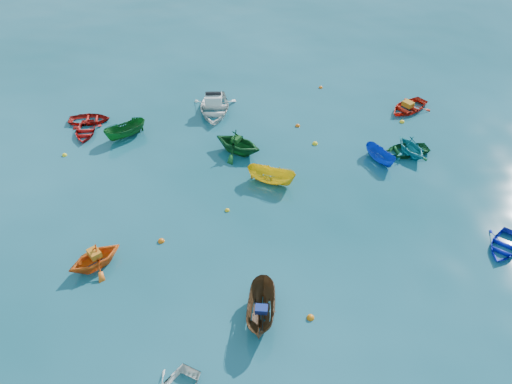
{
  "coord_description": "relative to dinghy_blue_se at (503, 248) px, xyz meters",
  "views": [
    {
      "loc": [
        -1.38,
        -17.45,
        19.34
      ],
      "look_at": [
        0.0,
        5.0,
        0.4
      ],
      "focal_mm": 35.0,
      "sensor_mm": 36.0,
      "label": 1
    }
  ],
  "objects": [
    {
      "name": "dinghy_blue_se",
      "position": [
        0.0,
        0.0,
        0.0
      ],
      "size": [
        3.34,
        3.45,
        0.58
      ],
      "primitive_type": "imported",
      "rotation": [
        0.0,
        0.0,
        -0.69
      ],
      "color": "#0E1BB1",
      "rests_on": "ground"
    },
    {
      "name": "buoy_ye_a",
      "position": [
        -14.57,
        3.87,
        0.0
      ],
      "size": [
        0.29,
        0.29,
        0.29
      ],
      "primitive_type": "sphere",
      "color": "gold",
      "rests_on": "ground"
    },
    {
      "name": "buoy_ye_d",
      "position": [
        -25.21,
        9.95,
        0.0
      ],
      "size": [
        0.32,
        0.32,
        0.32
      ],
      "primitive_type": "sphere",
      "color": "yellow",
      "rests_on": "ground"
    },
    {
      "name": "buoy_or_b",
      "position": [
        -10.85,
        -3.78,
        0.0
      ],
      "size": [
        0.37,
        0.37,
        0.37
      ],
      "primitive_type": "sphere",
      "color": "orange",
      "rests_on": "ground"
    },
    {
      "name": "buoy_ye_b",
      "position": [
        -21.81,
        1.01,
        0.0
      ],
      "size": [
        0.34,
        0.34,
        0.34
      ],
      "primitive_type": "sphere",
      "color": "yellow",
      "rests_on": "ground"
    },
    {
      "name": "dinghy_green_n",
      "position": [
        -13.76,
        9.62,
        0.0
      ],
      "size": [
        4.29,
        4.16,
        1.73
      ],
      "primitive_type": "imported",
      "rotation": [
        0.0,
        0.0,
        1.0
      ],
      "color": "#125120",
      "rests_on": "ground"
    },
    {
      "name": "sampan_green_far",
      "position": [
        -21.41,
        11.9,
        0.0
      ],
      "size": [
        3.17,
        2.68,
        1.18
      ],
      "primitive_type": "imported",
      "rotation": [
        0.0,
        0.0,
        -0.97
      ],
      "color": "#14571E",
      "rests_on": "ground"
    },
    {
      "name": "tarp_orange_a",
      "position": [
        -21.27,
        0.1,
        0.9
      ],
      "size": [
        0.82,
        0.86,
        0.33
      ],
      "primitive_type": "cube",
      "rotation": [
        0.0,
        0.0,
        -0.93
      ],
      "color": "orange",
      "rests_on": "dinghy_orange_w"
    },
    {
      "name": "buoy_ye_e",
      "position": [
        -1.8,
        12.61,
        0.0
      ],
      "size": [
        0.36,
        0.36,
        0.36
      ],
      "primitive_type": "sphere",
      "color": "yellow",
      "rests_on": "ground"
    },
    {
      "name": "sampan_blue_far",
      "position": [
        -4.61,
        8.07,
        0.0
      ],
      "size": [
        2.02,
        2.76,
        1.0
      ],
      "primitive_type": "imported",
      "rotation": [
        0.0,
        0.0,
        0.45
      ],
      "color": "#0E36B1",
      "rests_on": "ground"
    },
    {
      "name": "dinghy_cyan_se",
      "position": [
        -2.42,
        8.69,
        0.0
      ],
      "size": [
        2.98,
        3.21,
        1.38
      ],
      "primitive_type": "imported",
      "rotation": [
        0.0,
        0.0,
        0.32
      ],
      "color": "teal",
      "rests_on": "ground"
    },
    {
      "name": "sampan_brown_mid",
      "position": [
        -13.11,
        -3.6,
        0.0
      ],
      "size": [
        1.8,
        3.62,
        1.34
      ],
      "primitive_type": "imported",
      "rotation": [
        0.0,
        0.0,
        -0.15
      ],
      "color": "#4F331C",
      "rests_on": "ground"
    },
    {
      "name": "tarp_orange_b",
      "position": [
        -0.96,
        14.23,
        0.54
      ],
      "size": [
        0.9,
        0.95,
        0.37
      ],
      "primitive_type": "cube",
      "rotation": [
        0.0,
        0.0,
        -0.97
      ],
      "color": "#C37314",
      "rests_on": "dinghy_red_ne"
    },
    {
      "name": "sampan_yellow_mid",
      "position": [
        -11.83,
        6.27,
        0.0
      ],
      "size": [
        3.29,
        2.32,
        1.19
      ],
      "primitive_type": "imported",
      "rotation": [
        0.0,
        0.0,
        1.15
      ],
      "color": "gold",
      "rests_on": "ground"
    },
    {
      "name": "ground",
      "position": [
        -12.85,
        -0.04,
        0.0
      ],
      "size": [
        160.0,
        160.0,
        0.0
      ],
      "primitive_type": "plane",
      "color": "#0A404B",
      "rests_on": "ground"
    },
    {
      "name": "tarp_blue_a",
      "position": [
        -13.13,
        -3.75,
        0.81
      ],
      "size": [
        0.62,
        0.51,
        0.27
      ],
      "primitive_type": "cube",
      "rotation": [
        0.0,
        0.0,
        -0.15
      ],
      "color": "navy",
      "rests_on": "sampan_brown_mid"
    },
    {
      "name": "dinghy_orange_w",
      "position": [
        -21.31,
        0.07,
        0.0
      ],
      "size": [
        3.67,
        3.59,
        1.47
      ],
      "primitive_type": "imported",
      "rotation": [
        0.0,
        0.0,
        -0.93
      ],
      "color": "orange",
      "rests_on": "ground"
    },
    {
      "name": "buoy_or_c",
      "position": [
        -18.17,
        1.61,
        0.0
      ],
      "size": [
        0.36,
        0.36,
        0.36
      ],
      "primitive_type": "sphere",
      "color": "#DC5F0C",
      "rests_on": "ground"
    },
    {
      "name": "buoy_or_d",
      "position": [
        -9.39,
        12.55,
        0.0
      ],
      "size": [
        0.35,
        0.35,
        0.35
      ],
      "primitive_type": "sphere",
      "color": "#E35C0C",
      "rests_on": "ground"
    },
    {
      "name": "dinghy_red_nw",
      "position": [
        -24.33,
        14.06,
        0.0
      ],
      "size": [
        2.97,
        2.15,
        0.61
      ],
      "primitive_type": "imported",
      "rotation": [
        0.0,
        0.0,
        1.59
      ],
      "color": "#A2120D",
      "rests_on": "ground"
    },
    {
      "name": "dinghy_red_ne",
      "position": [
        -0.88,
        14.29,
        0.0
      ],
      "size": [
        4.18,
        3.93,
        0.7
      ],
      "primitive_type": "imported",
      "rotation": [
        0.0,
        0.0,
        -0.97
      ],
      "color": "red",
      "rests_on": "ground"
    },
    {
      "name": "tarp_green_b",
      "position": [
        -13.85,
        9.67,
        1.01
      ],
      "size": [
        0.72,
        0.77,
        0.3
      ],
      "primitive_type": "cube",
      "rotation": [
        0.0,
        0.0,
        1.0
      ],
      "color": "#114514",
      "rests_on": "dinghy_green_n"
    },
    {
      "name": "buoy_ye_c",
      "position": [
        -8.5,
        10.25,
        0.0
      ],
      "size": [
        0.38,
        0.38,
        0.38
      ],
      "primitive_type": "sphere",
      "color": "yellow",
      "rests_on": "ground"
    },
    {
      "name": "motorboat_white",
      "position": [
        -15.35,
        14.92,
        0.0
      ],
      "size": [
        3.44,
        4.68,
        1.54
      ],
      "primitive_type": "imported",
      "rotation": [
        0.0,
        0.0,
        -0.04
      ],
      "color": "silver",
      "rests_on": "ground"
    },
    {
      "name": "dinghy_green_e",
      "position": [
        -2.72,
        8.83,
        0.0
      ],
      "size": [
        3.48,
        2.73,
        0.66
      ],
      "primitive_type": "imported",
      "rotation": [
        0.0,
        0.0,
        -1.41
      ],
      "color": "#135225",
      "rests_on": "ground"
    },
    {
      "name": "dinghy_red_far",
      "position": [
        -24.34,
        12.48,
        0.0
      ],
      "size": [
        2.17,
        2.94,
        0.59
      ],
      "primitive_type": "imported",
      "rotation": [
        0.0,
        0.0,
        0.05
      ],
      "color": "#B4100F",
      "rests_on": "ground"
    },
    {
      "name": "buoy_or_e",
      "position": [
        -6.84,
        18.07,
        0.0
      ],
      "size": [
        0.31,
        0.31,
        0.31
      ],
      "primitive_type": "sphere",
      "color": "#F4600D",
      "rests_on": "ground"
    }
  ]
}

